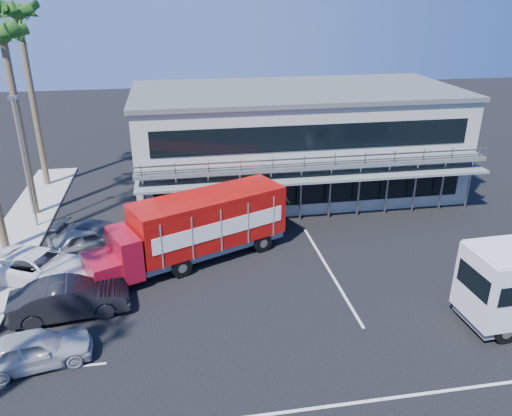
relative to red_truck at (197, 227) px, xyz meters
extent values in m
plane|color=black|center=(4.65, -5.29, -1.98)|extent=(120.00, 120.00, 0.00)
cube|color=gray|center=(7.65, 9.71, 1.52)|extent=(22.00, 10.00, 7.00)
cube|color=#515454|center=(7.65, 9.71, 5.17)|extent=(22.40, 10.40, 0.30)
cube|color=#515454|center=(7.65, 4.11, 1.62)|extent=(22.00, 1.20, 0.25)
cube|color=gray|center=(7.65, 3.56, 2.12)|extent=(22.00, 0.08, 0.90)
cube|color=slate|center=(7.65, 3.81, 0.92)|extent=(22.00, 1.80, 0.15)
cube|color=black|center=(7.65, 4.69, -0.38)|extent=(20.00, 0.06, 1.60)
cube|color=black|center=(7.65, 4.69, 3.22)|extent=(20.00, 0.06, 1.60)
cube|color=#A5A399|center=(-10.35, 0.71, -1.90)|extent=(3.00, 32.00, 0.16)
cylinder|color=brown|center=(-10.05, 7.71, 3.52)|extent=(0.44, 0.44, 11.00)
sphere|color=#1D4814|center=(-10.05, 7.71, 9.22)|extent=(1.10, 1.10, 1.10)
cylinder|color=brown|center=(-10.45, 13.21, 4.02)|extent=(0.44, 0.44, 12.00)
sphere|color=#1D4814|center=(-10.45, 13.21, 10.22)|extent=(1.10, 1.10, 1.10)
cylinder|color=gray|center=(-9.55, 5.71, 2.02)|extent=(0.14, 0.14, 8.00)
cube|color=gray|center=(-9.55, 5.71, 6.02)|extent=(0.50, 0.25, 0.18)
cube|color=maroon|center=(-4.70, -2.05, -0.95)|extent=(2.25, 2.70, 1.24)
cube|color=maroon|center=(-3.66, -1.60, -0.39)|extent=(1.97, 2.77, 2.16)
cube|color=black|center=(-3.66, -1.60, 0.23)|extent=(0.92, 2.03, 0.72)
cube|color=#AE100A|center=(0.68, 0.30, 0.28)|extent=(8.58, 5.66, 2.68)
cube|color=slate|center=(0.68, 0.30, -1.31)|extent=(8.43, 5.30, 0.31)
cube|color=white|center=(1.20, -0.89, 0.18)|extent=(6.96, 3.06, 0.88)
cube|color=white|center=(0.16, 1.48, 0.18)|extent=(6.96, 3.06, 0.88)
cylinder|color=black|center=(-3.97, -2.97, -1.45)|extent=(1.09, 0.69, 1.07)
cylinder|color=black|center=(-4.87, -0.89, -1.45)|extent=(1.09, 0.69, 1.07)
cylinder|color=black|center=(-0.95, -1.65, -1.45)|extent=(1.09, 0.69, 1.07)
cylinder|color=black|center=(-1.85, 0.43, -1.45)|extent=(1.09, 0.69, 1.07)
cylinder|color=black|center=(3.58, 0.33, -1.45)|extent=(1.09, 0.69, 1.07)
cylinder|color=black|center=(2.68, 2.40, -1.45)|extent=(1.09, 0.69, 1.07)
cube|color=black|center=(10.90, -8.04, 0.44)|extent=(0.15, 2.12, 1.02)
cylinder|color=black|center=(12.00, -9.14, -1.46)|extent=(1.04, 0.32, 1.03)
cylinder|color=black|center=(11.91, -6.86, -1.46)|extent=(1.04, 0.32, 1.03)
imported|color=#A9ADB0|center=(-6.75, -7.29, -1.25)|extent=(4.56, 2.55, 1.46)
imported|color=black|center=(-5.94, -4.09, -1.14)|extent=(5.31, 2.47, 1.68)
imported|color=white|center=(-7.85, -0.89, -1.18)|extent=(6.38, 4.86, 1.61)
imported|color=#2E333D|center=(-5.23, 2.31, -1.24)|extent=(5.51, 3.52, 1.49)
imported|color=gray|center=(-5.90, 1.91, -1.24)|extent=(4.69, 3.07, 1.48)
camera|label=1|loc=(-0.93, -23.94, 11.35)|focal=35.00mm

